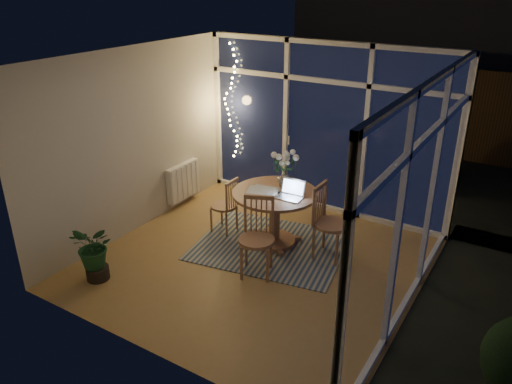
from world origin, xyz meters
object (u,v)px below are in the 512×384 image
chair_front (256,238)px  potted_plant (95,252)px  chair_left (224,205)px  chair_right (331,223)px  dining_table (275,218)px  laptop (289,189)px  flower_vase (285,179)px

chair_front → potted_plant: (-1.61, -1.12, -0.13)m
chair_left → chair_right: bearing=93.9°
chair_left → dining_table: bearing=93.8°
chair_right → laptop: size_ratio=3.07×
chair_left → potted_plant: size_ratio=1.11×
chair_left → chair_right: chair_right is taller
dining_table → flower_vase: bearing=87.8°
chair_front → laptop: (0.06, 0.71, 0.40)m
dining_table → flower_vase: flower_vase is taller
dining_table → potted_plant: 2.37m
chair_left → flower_vase: flower_vase is taller
dining_table → chair_left: (-0.81, -0.06, 0.03)m
chair_front → flower_vase: (-0.18, 1.03, 0.38)m
chair_left → potted_plant: bearing=-19.0°
dining_table → chair_front: bearing=-76.2°
dining_table → chair_right: size_ratio=1.12×
dining_table → chair_left: size_ratio=1.37×
laptop → flower_vase: size_ratio=1.59×
chair_right → chair_front: 1.05m
chair_left → chair_front: bearing=53.5°
potted_plant → dining_table: bearing=53.4°
chair_left → flower_vase: (0.82, 0.31, 0.47)m
chair_left → potted_plant: 1.94m
chair_front → laptop: size_ratio=3.04×
chair_left → flower_vase: 0.99m
chair_left → potted_plant: (-0.61, -1.84, -0.04)m
chair_right → laptop: bearing=104.9°
chair_left → laptop: laptop is taller
chair_right → potted_plant: 2.97m
flower_vase → potted_plant: flower_vase is taller
laptop → flower_vase: 0.41m
dining_table → potted_plant: (-1.41, -1.91, -0.01)m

